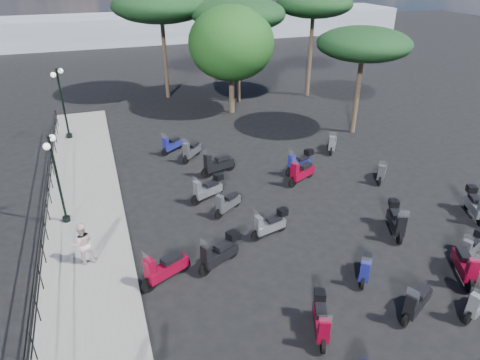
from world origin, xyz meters
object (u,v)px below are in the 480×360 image
object	(u,v)px
scooter_13	(270,225)
pine_1	(314,4)
lamp_post_2	(62,99)
broadleaf_tree	(231,44)
scooter_12	(365,268)
scooter_14	(301,173)
scooter_15	(217,165)
scooter_2	(165,269)
scooter_9	(208,189)
pedestrian_far	(83,243)
pine_0	(238,14)
lamp_post_1	(57,175)
scooter_18	(479,303)
scooter_24	(476,205)
scooter_8	(227,204)
pine_2	(161,6)
scooter_17	(416,302)
scooter_19	(396,221)
scooter_4	(172,145)
scooter_22	(465,266)
scooter_10	(191,151)
scooter_20	(300,163)
pine_3	(364,44)
scooter_26	(332,143)
scooter_3	(219,253)
scooter_23	(471,247)
scooter_25	(382,172)
scooter_7	(321,320)

from	to	relation	value
scooter_13	pine_1	bearing A→B (deg)	-45.42
lamp_post_2	pine_1	bearing A→B (deg)	34.43
broadleaf_tree	scooter_12	bearing A→B (deg)	-93.64
scooter_14	scooter_15	distance (m)	3.96
scooter_2	scooter_9	xyz separation A→B (m)	(2.65, 4.61, -0.01)
pedestrian_far	pine_0	world-z (taller)	pine_0
scooter_14	pedestrian_far	bearing A→B (deg)	80.54
lamp_post_1	pine_1	distance (m)	21.45
broadleaf_tree	pine_0	size ratio (longest dim) A/B	0.96
scooter_18	scooter_2	bearing A→B (deg)	40.81
scooter_24	pedestrian_far	bearing A→B (deg)	15.90
scooter_12	scooter_24	distance (m)	6.47
scooter_8	pine_2	distance (m)	17.80
scooter_17	scooter_19	size ratio (longest dim) A/B	0.92
broadleaf_tree	scooter_4	bearing A→B (deg)	-133.94
lamp_post_2	scooter_22	distance (m)	20.63
scooter_10	scooter_20	distance (m)	5.54
scooter_9	scooter_10	xyz separation A→B (m)	(0.28, 4.24, -0.04)
scooter_9	scooter_20	size ratio (longest dim) A/B	0.97
scooter_22	pine_3	distance (m)	13.80
scooter_13	pine_3	bearing A→B (deg)	-60.89
lamp_post_2	pine_3	distance (m)	16.61
scooter_12	scooter_22	distance (m)	3.17
scooter_12	pine_2	bearing A→B (deg)	-44.75
scooter_10	scooter_19	world-z (taller)	scooter_19
scooter_4	scooter_26	size ratio (longest dim) A/B	0.94
scooter_26	pine_0	distance (m)	11.55
pine_0	pedestrian_far	bearing A→B (deg)	-124.37
lamp_post_1	scooter_17	xyz separation A→B (m)	(9.60, -8.31, -1.70)
scooter_19	scooter_3	bearing A→B (deg)	21.07
scooter_2	scooter_13	bearing A→B (deg)	-98.56
scooter_23	scooter_24	size ratio (longest dim) A/B	0.87
scooter_4	scooter_18	world-z (taller)	scooter_18
scooter_18	scooter_26	size ratio (longest dim) A/B	1.09
scooter_20	scooter_22	bearing A→B (deg)	169.69
scooter_20	scooter_17	bearing A→B (deg)	153.54
scooter_3	scooter_25	size ratio (longest dim) A/B	1.34
lamp_post_1	scooter_24	bearing A→B (deg)	-6.61
scooter_12	broadleaf_tree	distance (m)	17.70
scooter_26	scooter_23	bearing A→B (deg)	123.53
scooter_3	scooter_4	bearing A→B (deg)	-28.95
pedestrian_far	scooter_13	distance (m)	6.53
scooter_22	scooter_24	xyz separation A→B (m)	(3.22, 2.79, 0.03)
scooter_24	pine_1	bearing A→B (deg)	-71.77
scooter_7	scooter_12	distance (m)	2.92
scooter_12	scooter_17	distance (m)	1.90
lamp_post_2	scooter_18	size ratio (longest dim) A/B	2.56
scooter_23	pine_0	bearing A→B (deg)	-18.64
lamp_post_2	scooter_14	distance (m)	13.60
scooter_19	scooter_4	bearing A→B (deg)	-33.88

